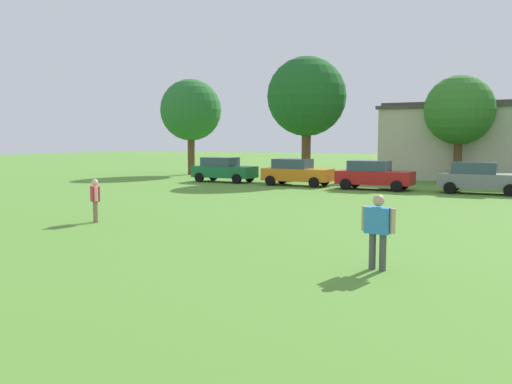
# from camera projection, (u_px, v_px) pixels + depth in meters

# --- Properties ---
(ground_plane) EXTENTS (160.00, 160.00, 0.00)m
(ground_plane) POSITION_uv_depth(u_px,v_px,m) (352.00, 195.00, 28.82)
(ground_plane) COLOR #568C33
(adult_bystander) EXTENTS (0.80, 0.40, 1.69)m
(adult_bystander) POSITION_uv_depth(u_px,v_px,m) (378.00, 225.00, 12.15)
(adult_bystander) COLOR #4C4C51
(adult_bystander) RESTS_ON ground
(bystander_midfield) EXTENTS (0.59, 0.53, 1.53)m
(bystander_midfield) POSITION_uv_depth(u_px,v_px,m) (95.00, 197.00, 19.19)
(bystander_midfield) COLOR #8C7259
(bystander_midfield) RESTS_ON ground
(parked_car_green_0) EXTENTS (4.30, 2.02, 1.68)m
(parked_car_green_0) POSITION_uv_depth(u_px,v_px,m) (223.00, 169.00, 37.30)
(parked_car_green_0) COLOR #196B38
(parked_car_green_0) RESTS_ON ground
(parked_car_orange_1) EXTENTS (4.30, 2.02, 1.68)m
(parked_car_orange_1) POSITION_uv_depth(u_px,v_px,m) (296.00, 172.00, 34.34)
(parked_car_orange_1) COLOR orange
(parked_car_orange_1) RESTS_ON ground
(parked_car_red_2) EXTENTS (4.30, 2.02, 1.68)m
(parked_car_red_2) POSITION_uv_depth(u_px,v_px,m) (373.00, 175.00, 31.66)
(parked_car_red_2) COLOR red
(parked_car_red_2) RESTS_ON ground
(parked_car_gray_3) EXTENTS (4.30, 2.02, 1.68)m
(parked_car_gray_3) POSITION_uv_depth(u_px,v_px,m) (480.00, 178.00, 29.28)
(parked_car_gray_3) COLOR slate
(parked_car_gray_3) RESTS_ON ground
(tree_far_left) EXTENTS (5.00, 5.00, 7.79)m
(tree_far_left) POSITION_uv_depth(u_px,v_px,m) (191.00, 110.00, 44.68)
(tree_far_left) COLOR brown
(tree_far_left) RESTS_ON ground
(tree_left) EXTENTS (5.60, 5.60, 8.73)m
(tree_left) POSITION_uv_depth(u_px,v_px,m) (307.00, 97.00, 38.66)
(tree_left) COLOR brown
(tree_left) RESTS_ON ground
(tree_center) EXTENTS (4.57, 4.57, 7.12)m
(tree_center) POSITION_uv_depth(u_px,v_px,m) (459.00, 110.00, 36.15)
(tree_center) COLOR brown
(tree_center) RESTS_ON ground
(house_left) EXTENTS (9.85, 8.55, 5.29)m
(house_left) POSITION_uv_depth(u_px,v_px,m) (454.00, 143.00, 41.08)
(house_left) COLOR beige
(house_left) RESTS_ON ground
(house_right) EXTENTS (14.34, 7.73, 5.51)m
(house_right) POSITION_uv_depth(u_px,v_px,m) (491.00, 141.00, 39.91)
(house_right) COLOR beige
(house_right) RESTS_ON ground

